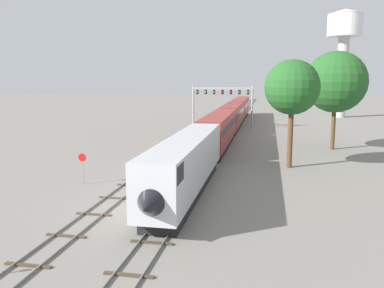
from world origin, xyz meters
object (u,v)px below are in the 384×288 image
(signal_gantry, at_px, (222,96))
(water_tower, at_px, (344,36))
(stop_sign, at_px, (83,164))
(trackside_tree_left, at_px, (336,82))
(passenger_train, at_px, (227,121))
(trackside_tree_mid, at_px, (292,88))

(signal_gantry, bearing_deg, water_tower, 44.81)
(stop_sign, bearing_deg, trackside_tree_left, 42.70)
(passenger_train, height_order, water_tower, water_tower)
(passenger_train, distance_m, signal_gantry, 13.02)
(trackside_tree_mid, bearing_deg, passenger_train, 112.76)
(passenger_train, relative_size, trackside_tree_left, 6.67)
(stop_sign, distance_m, trackside_tree_mid, 22.81)
(passenger_train, xyz_separation_m, signal_gantry, (-2.25, 12.33, 3.51))
(passenger_train, distance_m, trackside_tree_mid, 23.98)
(trackside_tree_left, bearing_deg, trackside_tree_mid, -116.59)
(water_tower, distance_m, trackside_tree_mid, 62.54)
(water_tower, xyz_separation_m, trackside_tree_left, (-8.62, -47.07, -10.47))
(trackside_tree_left, bearing_deg, passenger_train, 150.32)
(trackside_tree_left, bearing_deg, water_tower, 79.63)
(water_tower, relative_size, trackside_tree_mid, 2.22)
(passenger_train, bearing_deg, water_tower, 58.03)
(stop_sign, xyz_separation_m, trackside_tree_mid, (18.98, 10.70, 6.77))
(water_tower, bearing_deg, stop_sign, -115.72)
(water_tower, relative_size, trackside_tree_left, 1.95)
(signal_gantry, height_order, trackside_tree_left, trackside_tree_left)
(water_tower, distance_m, stop_sign, 80.16)
(passenger_train, relative_size, water_tower, 3.42)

